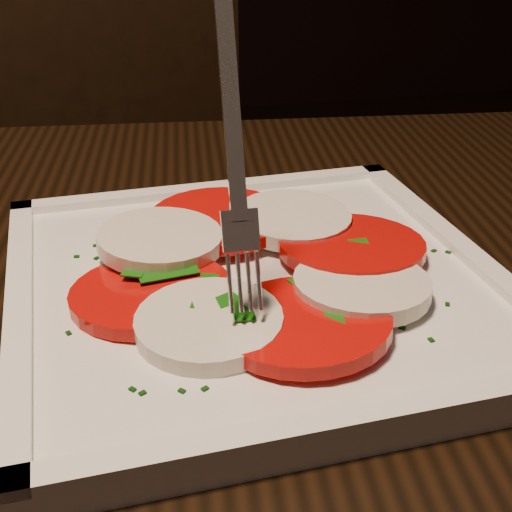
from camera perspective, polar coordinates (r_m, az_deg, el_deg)
table at (r=0.51m, az=11.60°, el=-13.66°), size 1.29×0.94×0.75m
chair at (r=1.16m, az=-8.84°, el=4.79°), size 0.51×0.51×0.93m
plate at (r=0.45m, az=-0.00°, el=-2.55°), size 0.31×0.31×0.01m
caprese_salad at (r=0.44m, az=0.00°, el=-0.75°), size 0.25×0.23×0.02m
fork at (r=0.37m, az=-2.02°, el=9.46°), size 0.03×0.07×0.16m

